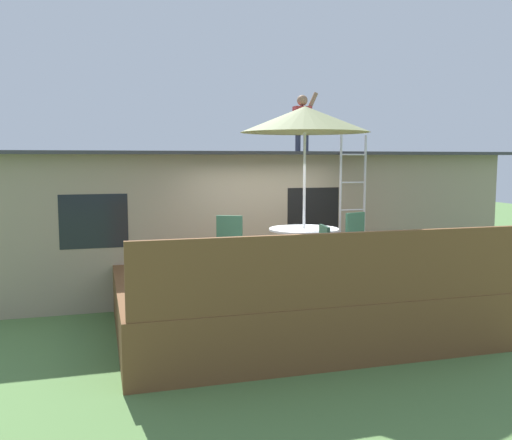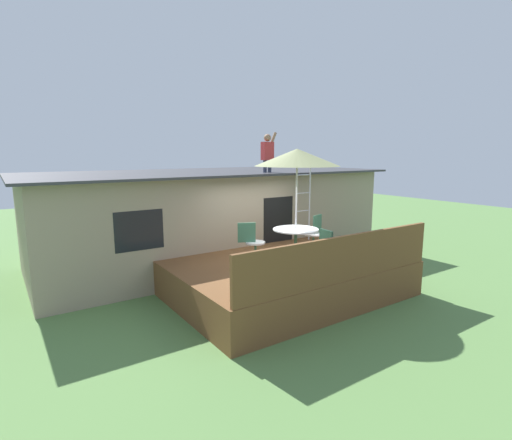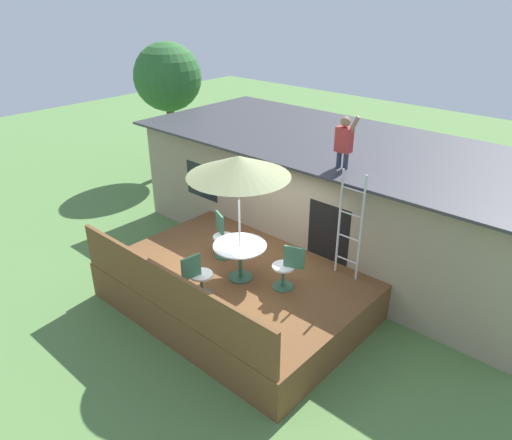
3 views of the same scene
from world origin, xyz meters
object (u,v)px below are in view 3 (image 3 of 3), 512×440
at_px(patio_chair_near, 198,276).
at_px(patio_chair_left, 222,236).
at_px(patio_table, 240,252).
at_px(backyard_tree, 168,78).
at_px(patio_chair_right, 287,267).
at_px(person_figure, 345,139).
at_px(step_ladder, 350,226).
at_px(patio_umbrella, 238,166).

bearing_deg(patio_chair_near, patio_chair_left, 36.59).
distance_m(patio_table, backyard_tree, 8.82).
bearing_deg(patio_chair_right, person_figure, -107.04).
relative_size(patio_chair_left, patio_chair_right, 1.00).
bearing_deg(patio_table, patio_chair_near, -97.26).
bearing_deg(step_ladder, patio_chair_near, -123.30).
relative_size(step_ladder, patio_chair_near, 2.39).
height_order(patio_umbrella, patio_chair_left, patio_umbrella).
height_order(patio_umbrella, step_ladder, patio_umbrella).
relative_size(patio_umbrella, step_ladder, 1.15).
distance_m(patio_umbrella, person_figure, 2.35).
height_order(patio_table, person_figure, person_figure).
bearing_deg(person_figure, step_ladder, -45.31).
bearing_deg(patio_umbrella, step_ladder, 44.71).
bearing_deg(step_ladder, patio_table, -135.29).
height_order(patio_chair_right, backyard_tree, backyard_tree).
bearing_deg(backyard_tree, patio_chair_left, -31.36).
bearing_deg(patio_umbrella, backyard_tree, 149.46).
xyz_separation_m(patio_chair_left, patio_chair_near, (0.79, -1.41, 0.00)).
bearing_deg(patio_umbrella, person_figure, 70.20).
relative_size(patio_chair_near, backyard_tree, 0.21).
relative_size(patio_table, patio_chair_right, 1.13).
height_order(person_figure, patio_chair_right, person_figure).
height_order(person_figure, patio_chair_near, person_figure).
bearing_deg(patio_chair_right, step_ladder, -137.94).
xyz_separation_m(patio_table, patio_chair_near, (-0.13, -0.99, -0.13)).
xyz_separation_m(patio_table, backyard_tree, (-7.42, 4.37, 1.90)).
height_order(step_ladder, patio_chair_left, step_ladder).
bearing_deg(patio_chair_right, patio_chair_left, -22.86).
bearing_deg(backyard_tree, step_ladder, -17.95).
bearing_deg(patio_chair_right, patio_umbrella, -0.00).
xyz_separation_m(step_ladder, patio_chair_left, (-2.42, -1.07, -0.64)).
bearing_deg(patio_chair_left, patio_chair_near, -36.37).
bearing_deg(patio_table, patio_chair_left, 155.70).
bearing_deg(person_figure, patio_chair_right, -86.55).
relative_size(patio_umbrella, patio_chair_near, 2.76).
bearing_deg(backyard_tree, patio_table, -30.54).
height_order(step_ladder, patio_chair_near, step_ladder).
bearing_deg(person_figure, patio_chair_near, -106.05).
distance_m(step_ladder, patio_chair_near, 3.03).
distance_m(patio_chair_right, backyard_tree, 9.47).
distance_m(patio_umbrella, patio_chair_left, 2.14).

